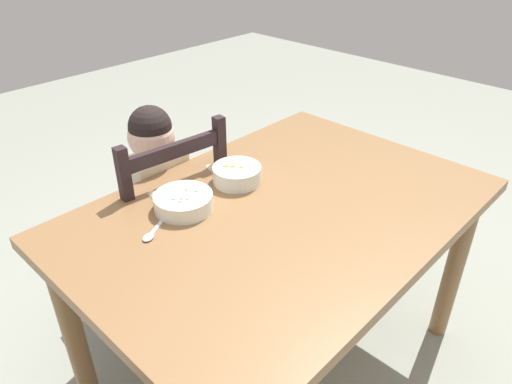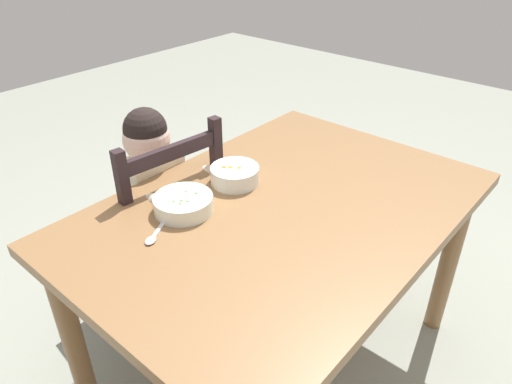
{
  "view_description": "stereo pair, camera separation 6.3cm",
  "coord_description": "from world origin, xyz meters",
  "px_view_note": "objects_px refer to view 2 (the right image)",
  "views": [
    {
      "loc": [
        -0.98,
        -0.82,
        1.57
      ],
      "look_at": [
        -0.05,
        0.06,
        0.79
      ],
      "focal_mm": 33.24,
      "sensor_mm": 36.0,
      "label": 1
    },
    {
      "loc": [
        -1.02,
        -0.77,
        1.57
      ],
      "look_at": [
        -0.05,
        0.06,
        0.79
      ],
      "focal_mm": 33.24,
      "sensor_mm": 36.0,
      "label": 2
    }
  ],
  "objects_px": {
    "dining_table": "(281,231)",
    "bowl_of_carrots": "(235,174)",
    "spoon": "(153,236)",
    "child_figure": "(158,192)",
    "dining_chair": "(161,231)",
    "bowl_of_peas": "(183,203)"
  },
  "relations": [
    {
      "from": "dining_table",
      "to": "bowl_of_carrots",
      "type": "relative_size",
      "value": 8.01
    },
    {
      "from": "dining_table",
      "to": "spoon",
      "type": "relative_size",
      "value": 10.29
    },
    {
      "from": "bowl_of_carrots",
      "to": "spoon",
      "type": "distance_m",
      "value": 0.39
    },
    {
      "from": "dining_table",
      "to": "spoon",
      "type": "bearing_deg",
      "value": 154.93
    },
    {
      "from": "child_figure",
      "to": "bowl_of_carrots",
      "type": "xyz_separation_m",
      "value": [
        0.12,
        -0.29,
        0.13
      ]
    },
    {
      "from": "dining_chair",
      "to": "child_figure",
      "type": "relative_size",
      "value": 0.96
    },
    {
      "from": "child_figure",
      "to": "spoon",
      "type": "height_order",
      "value": "child_figure"
    },
    {
      "from": "bowl_of_peas",
      "to": "spoon",
      "type": "relative_size",
      "value": 1.42
    },
    {
      "from": "dining_table",
      "to": "bowl_of_carrots",
      "type": "xyz_separation_m",
      "value": [
        0.01,
        0.22,
        0.13
      ]
    },
    {
      "from": "bowl_of_carrots",
      "to": "child_figure",
      "type": "bearing_deg",
      "value": 111.96
    },
    {
      "from": "bowl_of_peas",
      "to": "bowl_of_carrots",
      "type": "distance_m",
      "value": 0.24
    },
    {
      "from": "child_figure",
      "to": "bowl_of_carrots",
      "type": "height_order",
      "value": "child_figure"
    },
    {
      "from": "dining_chair",
      "to": "bowl_of_carrots",
      "type": "bearing_deg",
      "value": -67.7
    },
    {
      "from": "child_figure",
      "to": "spoon",
      "type": "distance_m",
      "value": 0.44
    },
    {
      "from": "bowl_of_carrots",
      "to": "spoon",
      "type": "height_order",
      "value": "bowl_of_carrots"
    },
    {
      "from": "bowl_of_peas",
      "to": "spoon",
      "type": "height_order",
      "value": "bowl_of_peas"
    },
    {
      "from": "child_figure",
      "to": "bowl_of_peas",
      "type": "xyz_separation_m",
      "value": [
        -0.12,
        -0.29,
        0.13
      ]
    },
    {
      "from": "dining_table",
      "to": "child_figure",
      "type": "distance_m",
      "value": 0.52
    },
    {
      "from": "dining_chair",
      "to": "bowl_of_carrots",
      "type": "height_order",
      "value": "dining_chair"
    },
    {
      "from": "dining_table",
      "to": "bowl_of_carrots",
      "type": "distance_m",
      "value": 0.25
    },
    {
      "from": "bowl_of_peas",
      "to": "spoon",
      "type": "xyz_separation_m",
      "value": [
        -0.15,
        -0.04,
        -0.02
      ]
    },
    {
      "from": "dining_chair",
      "to": "bowl_of_peas",
      "type": "distance_m",
      "value": 0.45
    }
  ]
}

